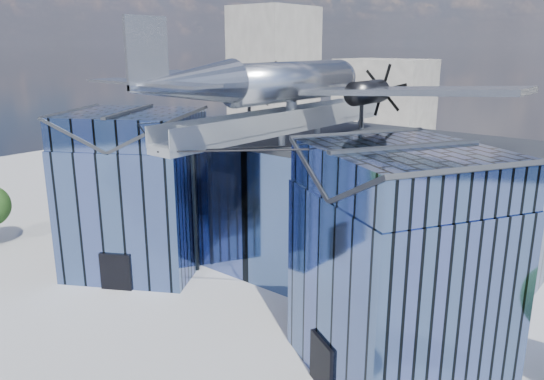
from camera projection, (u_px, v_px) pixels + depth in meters
The scene contains 4 objects.
ground_plane at pixel (253, 302), 34.66m from camera, with size 120.00×120.00×0.00m, color gray.
museum at pixel (306, 202), 37.52m from camera, with size 32.88×24.50×17.60m.
bg_towers at pixel (517, 94), 68.72m from camera, with size 77.00×24.50×26.00m.
tree_side_w at pixel (91, 177), 52.02m from camera, with size 4.05×4.05×5.48m.
Camera 1 is at (20.94, -23.50, 16.31)m, focal length 35.00 mm.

